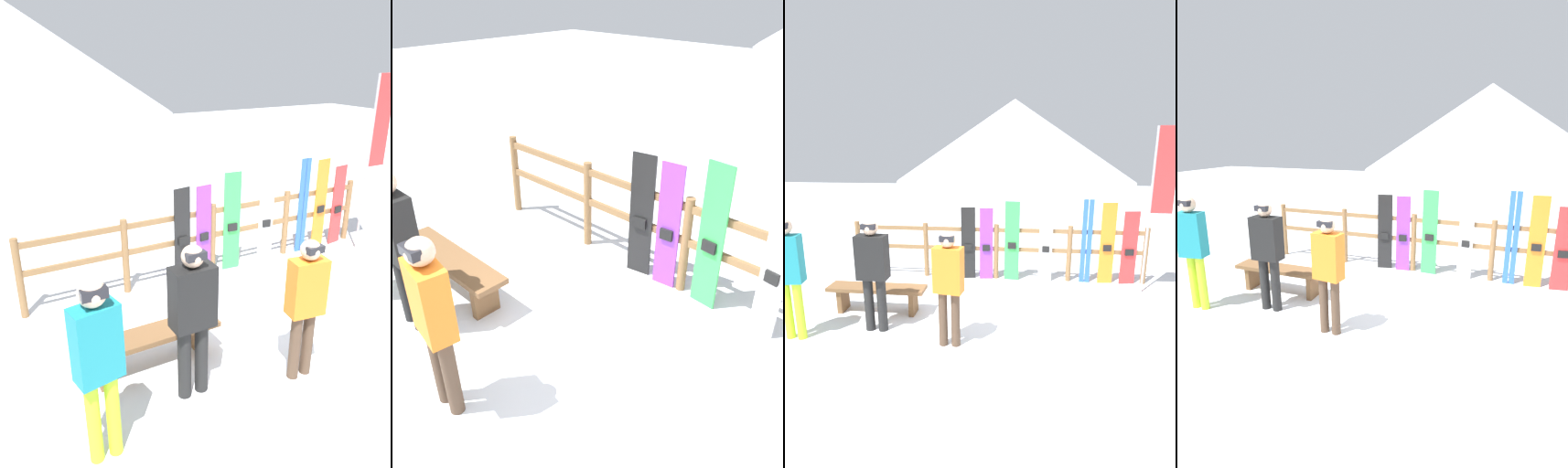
{
  "view_description": "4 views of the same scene",
  "coord_description": "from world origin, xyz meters",
  "views": [
    {
      "loc": [
        -3.36,
        -3.66,
        3.25
      ],
      "look_at": [
        -0.7,
        1.23,
        1.02
      ],
      "focal_mm": 35.0,
      "sensor_mm": 36.0,
      "label": 1
    },
    {
      "loc": [
        2.1,
        -1.73,
        3.07
      ],
      "look_at": [
        -0.59,
        1.09,
        0.83
      ],
      "focal_mm": 35.0,
      "sensor_mm": 36.0,
      "label": 2
    },
    {
      "loc": [
        0.41,
        -5.03,
        2.62
      ],
      "look_at": [
        -0.23,
        1.07,
        1.13
      ],
      "focal_mm": 28.0,
      "sensor_mm": 36.0,
      "label": 3
    },
    {
      "loc": [
        1.57,
        -4.53,
        2.54
      ],
      "look_at": [
        -0.57,
        1.26,
        0.86
      ],
      "focal_mm": 28.0,
      "sensor_mm": 36.0,
      "label": 4
    }
  ],
  "objects": [
    {
      "name": "fence",
      "position": [
        0.0,
        1.96,
        0.67
      ],
      "size": [
        5.82,
        0.1,
        1.11
      ],
      "color": "brown",
      "rests_on": "ground"
    },
    {
      "name": "person_black",
      "position": [
        -1.59,
        -0.36,
        0.95
      ],
      "size": [
        0.42,
        0.23,
        1.64
      ],
      "color": "black",
      "rests_on": "ground"
    },
    {
      "name": "person_teal",
      "position": [
        -2.62,
        -0.7,
        1.02
      ],
      "size": [
        0.4,
        0.27,
        1.71
      ],
      "color": "#B7D826",
      "rests_on": "ground"
    },
    {
      "name": "snowboard_green",
      "position": [
        0.31,
        1.9,
        0.79
      ],
      "size": [
        0.29,
        0.07,
        1.58
      ],
      "color": "green",
      "rests_on": "ground"
    },
    {
      "name": "snowboard_black_stripe",
      "position": [
        -0.55,
        1.9,
        0.72
      ],
      "size": [
        0.28,
        0.09,
        1.46
      ],
      "color": "black",
      "rests_on": "ground"
    },
    {
      "name": "snowboard_white",
      "position": [
        0.97,
        1.9,
        0.73
      ],
      "size": [
        0.25,
        0.08,
        1.47
      ],
      "color": "white",
      "rests_on": "ground"
    },
    {
      "name": "snowboard_red",
      "position": [
        2.54,
        1.9,
        0.71
      ],
      "size": [
        0.29,
        0.09,
        1.43
      ],
      "color": "red",
      "rests_on": "ground"
    },
    {
      "name": "ground_plane",
      "position": [
        0.0,
        0.0,
        0.0
      ],
      "size": [
        40.0,
        40.0,
        0.0
      ],
      "primitive_type": "plane",
      "color": "white"
    },
    {
      "name": "snowboard_orange",
      "position": [
        2.12,
        1.9,
        0.79
      ],
      "size": [
        0.28,
        0.08,
        1.59
      ],
      "color": "orange",
      "rests_on": "ground"
    },
    {
      "name": "snowboard_purple",
      "position": [
        -0.19,
        1.9,
        0.72
      ],
      "size": [
        0.26,
        0.08,
        1.45
      ],
      "color": "purple",
      "rests_on": "ground"
    },
    {
      "name": "mountain_backdrop",
      "position": [
        0.0,
        23.96,
        3.0
      ],
      "size": [
        18.0,
        18.0,
        6.0
      ],
      "color": "silver",
      "rests_on": "ground"
    },
    {
      "name": "bench",
      "position": [
        -1.8,
        0.22,
        0.33
      ],
      "size": [
        1.56,
        0.36,
        0.44
      ],
      "color": "brown",
      "rests_on": "ground"
    },
    {
      "name": "person_orange",
      "position": [
        -0.46,
        -0.65,
        0.92
      ],
      "size": [
        0.4,
        0.26,
        1.57
      ],
      "color": "#4C3828",
      "rests_on": "ground"
    },
    {
      "name": "ski_pair_blue",
      "position": [
        1.73,
        1.91,
        0.82
      ],
      "size": [
        0.19,
        0.02,
        1.64
      ],
      "color": "blue",
      "rests_on": "ground"
    }
  ]
}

